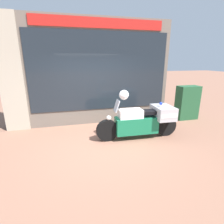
{
  "coord_description": "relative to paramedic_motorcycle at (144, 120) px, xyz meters",
  "views": [
    {
      "loc": [
        -0.81,
        -4.34,
        2.28
      ],
      "look_at": [
        0.45,
        0.71,
        0.72
      ],
      "focal_mm": 28.0,
      "sensor_mm": 36.0,
      "label": 1
    }
  ],
  "objects": [
    {
      "name": "ground_plane",
      "position": [
        -1.31,
        -0.2,
        -0.56
      ],
      "size": [
        60.0,
        60.0,
        0.0
      ],
      "primitive_type": "plane",
      "color": "#8E604C"
    },
    {
      "name": "shop_building",
      "position": [
        -1.67,
        1.79,
        1.28
      ],
      "size": [
        5.82,
        0.55,
        3.66
      ],
      "color": "#6B6056",
      "rests_on": "ground"
    },
    {
      "name": "window_display",
      "position": [
        -1.02,
        1.82,
        -0.09
      ],
      "size": [
        4.64,
        0.3,
        1.95
      ],
      "color": "slate",
      "rests_on": "ground"
    },
    {
      "name": "paramedic_motorcycle",
      "position": [
        0.0,
        0.0,
        0.0
      ],
      "size": [
        2.5,
        0.79,
        1.21
      ],
      "rotation": [
        0.0,
        0.0,
        3.1
      ],
      "color": "black",
      "rests_on": "ground"
    },
    {
      "name": "utility_cabinet",
      "position": [
        2.4,
        1.25,
        0.1
      ],
      "size": [
        0.83,
        0.46,
        1.32
      ],
      "primitive_type": "cube",
      "color": "#235633",
      "rests_on": "ground"
    },
    {
      "name": "white_helmet",
      "position": [
        -0.64,
        0.02,
        0.79
      ],
      "size": [
        0.27,
        0.27,
        0.27
      ],
      "primitive_type": "sphere",
      "color": "white",
      "rests_on": "paramedic_motorcycle"
    }
  ]
}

